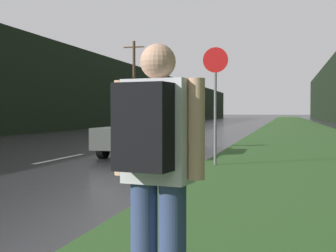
% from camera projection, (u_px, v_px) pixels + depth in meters
% --- Properties ---
extents(grass_verge, '(6.00, 240.00, 0.02)m').
position_uv_depth(grass_verge, '(297.00, 128.00, 38.92)').
color(grass_verge, '#2D5123').
rests_on(grass_verge, ground_plane).
extents(lane_stripe_c, '(0.12, 3.00, 0.01)m').
position_uv_depth(lane_stripe_c, '(60.00, 158.00, 13.58)').
color(lane_stripe_c, silver).
rests_on(lane_stripe_c, ground_plane).
extents(lane_stripe_d, '(0.12, 3.00, 0.01)m').
position_uv_depth(lane_stripe_d, '(135.00, 143.00, 20.37)').
color(lane_stripe_d, silver).
rests_on(lane_stripe_d, ground_plane).
extents(treeline_far_side, '(2.00, 140.00, 6.37)m').
position_uv_depth(treeline_far_side, '(135.00, 96.00, 52.79)').
color(treeline_far_side, black).
rests_on(treeline_far_side, ground_plane).
extents(utility_pole_far, '(1.80, 0.24, 7.32)m').
position_uv_depth(utility_pole_far, '(134.00, 83.00, 39.18)').
color(utility_pole_far, '#4C3823').
rests_on(utility_pole_far, ground_plane).
extents(stop_sign, '(0.64, 0.07, 2.98)m').
position_uv_depth(stop_sign, '(215.00, 95.00, 11.76)').
color(stop_sign, slate).
rests_on(stop_sign, ground_plane).
extents(hitchhiker_with_backpack, '(0.61, 0.47, 1.77)m').
position_uv_depth(hitchhiker_with_backpack, '(155.00, 165.00, 2.89)').
color(hitchhiker_with_backpack, navy).
rests_on(hitchhiker_with_backpack, ground_plane).
extents(car_passing_near, '(2.00, 4.73, 1.40)m').
position_uv_depth(car_passing_near, '(148.00, 132.00, 14.78)').
color(car_passing_near, '#4C514C').
rests_on(car_passing_near, ground_plane).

